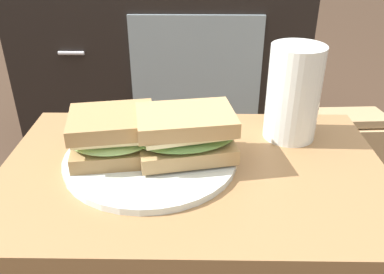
{
  "coord_description": "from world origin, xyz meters",
  "views": [
    {
      "loc": [
        0.01,
        -0.49,
        0.78
      ],
      "look_at": [
        -0.0,
        0.0,
        0.51
      ],
      "focal_mm": 37.98,
      "sensor_mm": 36.0,
      "label": 1
    }
  ],
  "objects_px": {
    "tv_cabinet": "(164,65)",
    "sandwich_front": "(113,135)",
    "sandwich_back": "(186,134)",
    "beer_glass": "(293,95)",
    "paper_bag": "(335,162)",
    "plate": "(151,158)"
  },
  "relations": [
    {
      "from": "tv_cabinet",
      "to": "plate",
      "type": "relative_size",
      "value": 3.78
    },
    {
      "from": "sandwich_back",
      "to": "paper_bag",
      "type": "height_order",
      "value": "sandwich_back"
    },
    {
      "from": "tv_cabinet",
      "to": "beer_glass",
      "type": "bearing_deg",
      "value": -71.98
    },
    {
      "from": "plate",
      "to": "sandwich_front",
      "type": "relative_size",
      "value": 1.78
    },
    {
      "from": "tv_cabinet",
      "to": "paper_bag",
      "type": "height_order",
      "value": "tv_cabinet"
    },
    {
      "from": "tv_cabinet",
      "to": "plate",
      "type": "height_order",
      "value": "tv_cabinet"
    },
    {
      "from": "tv_cabinet",
      "to": "plate",
      "type": "xyz_separation_m",
      "value": [
        0.06,
        -0.93,
        0.17
      ]
    },
    {
      "from": "beer_glass",
      "to": "sandwich_back",
      "type": "bearing_deg",
      "value": -153.69
    },
    {
      "from": "sandwich_front",
      "to": "paper_bag",
      "type": "height_order",
      "value": "sandwich_front"
    },
    {
      "from": "beer_glass",
      "to": "paper_bag",
      "type": "height_order",
      "value": "beer_glass"
    },
    {
      "from": "beer_glass",
      "to": "sandwich_front",
      "type": "bearing_deg",
      "value": -163.18
    },
    {
      "from": "tv_cabinet",
      "to": "sandwich_back",
      "type": "bearing_deg",
      "value": -83.3
    },
    {
      "from": "plate",
      "to": "paper_bag",
      "type": "distance_m",
      "value": 0.75
    },
    {
      "from": "plate",
      "to": "paper_bag",
      "type": "relative_size",
      "value": 0.82
    },
    {
      "from": "tv_cabinet",
      "to": "paper_bag",
      "type": "xyz_separation_m",
      "value": [
        0.53,
        -0.44,
        -0.14
      ]
    },
    {
      "from": "tv_cabinet",
      "to": "sandwich_front",
      "type": "relative_size",
      "value": 6.72
    },
    {
      "from": "paper_bag",
      "to": "beer_glass",
      "type": "bearing_deg",
      "value": -121.5
    },
    {
      "from": "tv_cabinet",
      "to": "paper_bag",
      "type": "distance_m",
      "value": 0.7
    },
    {
      "from": "sandwich_front",
      "to": "beer_glass",
      "type": "distance_m",
      "value": 0.29
    },
    {
      "from": "tv_cabinet",
      "to": "sandwich_back",
      "type": "xyz_separation_m",
      "value": [
        0.11,
        -0.93,
        0.22
      ]
    },
    {
      "from": "beer_glass",
      "to": "paper_bag",
      "type": "distance_m",
      "value": 0.61
    },
    {
      "from": "sandwich_back",
      "to": "beer_glass",
      "type": "height_order",
      "value": "beer_glass"
    }
  ]
}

